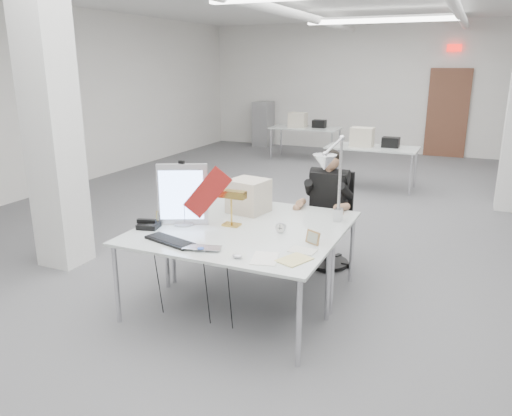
{
  "coord_description": "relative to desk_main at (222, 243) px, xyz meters",
  "views": [
    {
      "loc": [
        1.88,
        -6.05,
        2.22
      ],
      "look_at": [
        0.1,
        -2.0,
        0.93
      ],
      "focal_mm": 35.0,
      "sensor_mm": 36.0,
      "label": 1
    }
  ],
  "objects": [
    {
      "name": "room_shell",
      "position": [
        0.04,
        2.63,
        0.95
      ],
      "size": [
        10.04,
        14.04,
        3.24
      ],
      "color": "#575759",
      "rests_on": "ground"
    },
    {
      "name": "desk_main",
      "position": [
        0.0,
        0.0,
        0.0
      ],
      "size": [
        1.8,
        0.9,
        0.02
      ],
      "primitive_type": "cube",
      "color": "silver",
      "rests_on": "room_shell"
    },
    {
      "name": "desk_second",
      "position": [
        0.0,
        0.9,
        0.0
      ],
      "size": [
        1.8,
        0.9,
        0.02
      ],
      "primitive_type": "cube",
      "color": "silver",
      "rests_on": "room_shell"
    },
    {
      "name": "bg_desk_a",
      "position": [
        0.2,
        5.5,
        0.0
      ],
      "size": [
        1.6,
        0.8,
        0.02
      ],
      "primitive_type": "cube",
      "color": "silver",
      "rests_on": "room_shell"
    },
    {
      "name": "bg_desk_b",
      "position": [
        -1.8,
        7.7,
        0.0
      ],
      "size": [
        1.6,
        0.8,
        0.02
      ],
      "primitive_type": "cube",
      "color": "silver",
      "rests_on": "room_shell"
    },
    {
      "name": "filing_cabinet",
      "position": [
        -3.5,
        9.15,
        -0.14
      ],
      "size": [
        0.45,
        0.55,
        1.2
      ],
      "primitive_type": "cube",
      "color": "gray",
      "rests_on": "room_shell"
    },
    {
      "name": "office_chair",
      "position": [
        0.49,
        1.62,
        -0.23
      ],
      "size": [
        0.5,
        0.5,
        1.02
      ],
      "primitive_type": null,
      "rotation": [
        0.0,
        0.0,
        0.0
      ],
      "color": "black",
      "rests_on": "room_shell"
    },
    {
      "name": "seated_person",
      "position": [
        0.49,
        1.57,
        0.16
      ],
      "size": [
        0.52,
        0.65,
        0.98
      ],
      "primitive_type": null,
      "rotation": [
        0.0,
        0.0,
        0.0
      ],
      "color": "black",
      "rests_on": "office_chair"
    },
    {
      "name": "monitor",
      "position": [
        -0.55,
        0.28,
        0.3
      ],
      "size": [
        0.44,
        0.24,
        0.58
      ],
      "primitive_type": "cube",
      "rotation": [
        0.0,
        0.0,
        0.43
      ],
      "color": "silver",
      "rests_on": "desk_main"
    },
    {
      "name": "pennant",
      "position": [
        -0.26,
        0.24,
        0.36
      ],
      "size": [
        0.44,
        0.16,
        0.49
      ],
      "primitive_type": "cube",
      "rotation": [
        0.0,
        -0.87,
        0.34
      ],
      "color": "maroon",
      "rests_on": "monitor"
    },
    {
      "name": "keyboard",
      "position": [
        -0.39,
        -0.2,
        0.02
      ],
      "size": [
        0.51,
        0.28,
        0.02
      ],
      "primitive_type": "cube",
      "rotation": [
        0.0,
        0.0,
        -0.27
      ],
      "color": "black",
      "rests_on": "desk_main"
    },
    {
      "name": "laptop",
      "position": [
        -0.04,
        -0.28,
        0.02
      ],
      "size": [
        0.35,
        0.27,
        0.02
      ],
      "primitive_type": "imported",
      "rotation": [
        0.0,
        0.0,
        0.26
      ],
      "color": "#A8A8AC",
      "rests_on": "desk_main"
    },
    {
      "name": "mouse",
      "position": [
        0.29,
        -0.29,
        0.03
      ],
      "size": [
        0.1,
        0.09,
        0.03
      ],
      "primitive_type": "ellipsoid",
      "rotation": [
        0.0,
        0.0,
        0.44
      ],
      "color": "silver",
      "rests_on": "desk_main"
    },
    {
      "name": "bankers_lamp",
      "position": [
        -0.11,
        0.42,
        0.19
      ],
      "size": [
        0.31,
        0.13,
        0.36
      ],
      "primitive_type": null,
      "rotation": [
        0.0,
        0.0,
        -0.0
      ],
      "color": "gold",
      "rests_on": "desk_main"
    },
    {
      "name": "desk_phone",
      "position": [
        -0.78,
        0.05,
        0.04
      ],
      "size": [
        0.22,
        0.2,
        0.05
      ],
      "primitive_type": "cube",
      "rotation": [
        0.0,
        0.0,
        0.22
      ],
      "color": "black",
      "rests_on": "desk_main"
    },
    {
      "name": "picture_frame_left",
      "position": [
        -0.79,
        0.27,
        0.06
      ],
      "size": [
        0.12,
        0.04,
        0.1
      ],
      "primitive_type": "cube",
      "rotation": [
        -0.21,
        0.0,
        0.04
      ],
      "color": "#A48C46",
      "rests_on": "desk_main"
    },
    {
      "name": "picture_frame_right",
      "position": [
        0.73,
        0.26,
        0.07
      ],
      "size": [
        0.14,
        0.1,
        0.11
      ],
      "primitive_type": "cube",
      "rotation": [
        -0.21,
        0.0,
        -0.48
      ],
      "color": "#AD7F4A",
      "rests_on": "desk_main"
    },
    {
      "name": "desk_clock",
      "position": [
        0.38,
        0.42,
        0.06
      ],
      "size": [
        0.1,
        0.04,
        0.09
      ],
      "primitive_type": "cylinder",
      "rotation": [
        1.57,
        0.0,
        0.14
      ],
      "color": "#BBBBC1",
      "rests_on": "desk_main"
    },
    {
      "name": "paper_stack_a",
      "position": [
        0.49,
        -0.21,
        0.02
      ],
      "size": [
        0.26,
        0.32,
        0.01
      ],
      "primitive_type": "cube",
      "rotation": [
        0.0,
        0.0,
        0.24
      ],
      "color": "white",
      "rests_on": "desk_main"
    },
    {
      "name": "paper_stack_b",
      "position": [
        0.71,
        -0.15,
        0.02
      ],
      "size": [
        0.27,
        0.31,
        0.01
      ],
      "primitive_type": "cube",
      "rotation": [
        0.0,
        0.0,
        -0.4
      ],
      "color": "#DDCF84",
      "rests_on": "desk_main"
    },
    {
      "name": "paper_stack_c",
      "position": [
        0.7,
        0.06,
        0.02
      ],
      "size": [
        0.23,
        0.17,
        0.01
      ],
      "primitive_type": "cube",
      "rotation": [
        0.0,
        0.0,
        -0.07
      ],
      "color": "silver",
      "rests_on": "desk_main"
    },
    {
      "name": "beige_monitor",
      "position": [
        -0.16,
        0.89,
        0.18
      ],
      "size": [
        0.41,
        0.39,
        0.34
      ],
      "primitive_type": "cube",
      "rotation": [
        0.0,
        0.0,
        -0.17
      ],
      "color": "#C1B5A0",
      "rests_on": "desk_second"
    },
    {
      "name": "architect_lamp",
      "position": [
        0.76,
        0.72,
        0.41
      ],
      "size": [
        0.24,
        0.63,
        0.79
      ],
      "primitive_type": null,
      "rotation": [
        0.0,
        0.0,
        -0.05
      ],
      "color": "#B4B3B7",
      "rests_on": "desk_second"
    }
  ]
}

